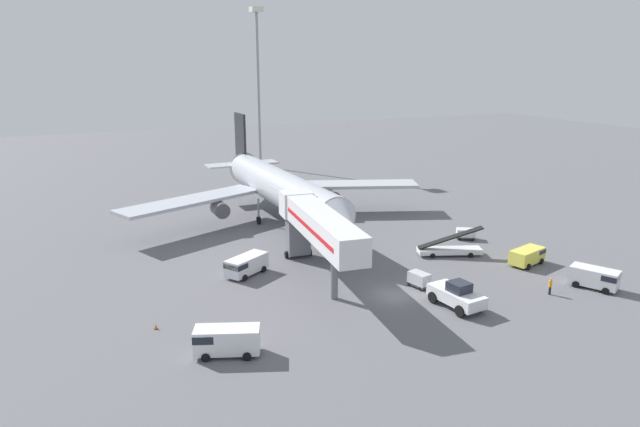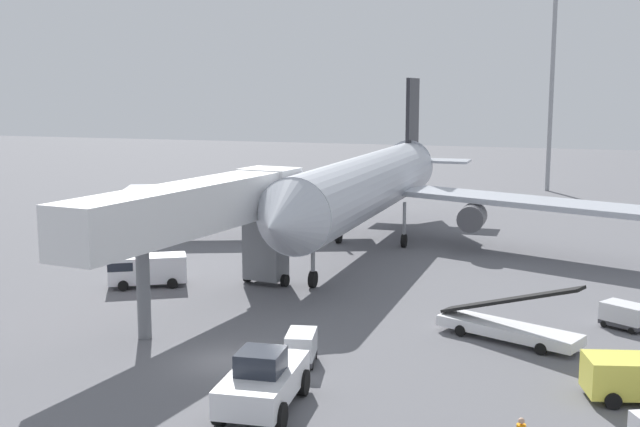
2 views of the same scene
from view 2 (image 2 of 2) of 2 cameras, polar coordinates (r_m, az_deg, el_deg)
The scene contains 9 objects.
ground_plane at distance 37.91m, azimuth -6.80°, elevation -10.64°, with size 300.00×300.00×0.00m, color slate.
airplane_at_gate at distance 63.64m, azimuth 3.65°, elevation 2.14°, with size 44.59×43.12×13.94m.
jet_bridge at distance 45.28m, azimuth -8.27°, elevation 0.14°, with size 5.45×20.33×7.66m.
pushback_tug at distance 31.97m, azimuth -4.19°, elevation -12.12°, with size 3.27×5.74×2.55m.
belt_loader_truck at distance 41.41m, azimuth 13.59°, elevation -7.99°, with size 7.64×4.53×3.44m.
service_van_rear_right at distance 52.46m, azimuth -12.66°, elevation -3.95°, with size 5.32×4.37×2.03m.
baggage_cart_mid_right at distance 45.40m, azimuth 21.36°, elevation -6.89°, with size 2.70×2.41×1.36m.
baggage_cart_far_center at distance 37.00m, azimuth -1.38°, elevation -9.68°, with size 1.73×2.37×1.54m.
apron_light_mast at distance 104.10m, azimuth 16.77°, elevation 13.58°, with size 2.40×2.40×32.56m.
Camera 2 is at (15.90, -32.00, 12.65)m, focal length 43.83 mm.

